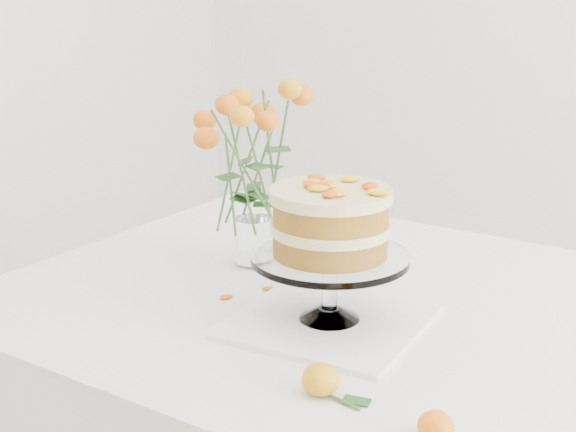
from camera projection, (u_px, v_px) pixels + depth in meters
name	position (u px, v px, depth m)	size (l,w,h in m)	color
table	(417.00, 359.00, 1.32)	(1.43, 0.93, 0.76)	tan
napkin	(329.00, 321.00, 1.25)	(0.28, 0.28, 0.01)	white
cake_stand	(331.00, 229.00, 1.21)	(0.24, 0.24, 0.22)	white
rose_vase	(253.00, 154.00, 1.46)	(0.30, 0.30, 0.36)	white
loose_rose_near	(321.00, 380.00, 1.04)	(0.09, 0.05, 0.04)	orange
loose_rose_far	(436.00, 427.00, 0.93)	(0.08, 0.04, 0.04)	orange
stray_petal_a	(324.00, 317.00, 1.27)	(0.03, 0.02, 0.00)	yellow
stray_petal_b	(368.00, 341.00, 1.19)	(0.03, 0.02, 0.00)	yellow
stray_petal_c	(379.00, 358.00, 1.14)	(0.03, 0.02, 0.00)	yellow
stray_petal_d	(269.00, 289.00, 1.39)	(0.03, 0.02, 0.00)	yellow
stray_petal_e	(226.00, 297.00, 1.35)	(0.03, 0.02, 0.00)	yellow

